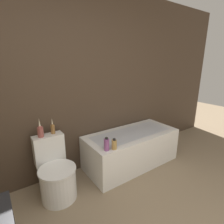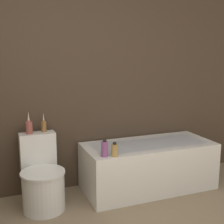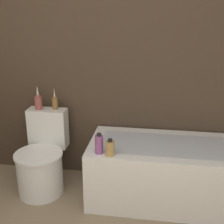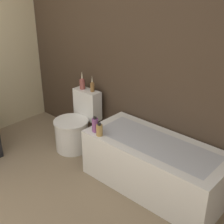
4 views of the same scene
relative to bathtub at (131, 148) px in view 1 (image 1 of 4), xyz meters
name	(u,v)px [view 1 (image 1 of 4)]	position (x,y,z in m)	size (l,w,h in m)	color
wall_back_tiled	(72,85)	(-0.78, 0.38, 1.03)	(6.40, 0.06, 2.60)	#423326
bathtub	(131,148)	(0.00, 0.00, 0.00)	(1.48, 0.66, 0.53)	white
toilet	(56,175)	(-1.21, -0.01, 0.01)	(0.44, 0.58, 0.72)	white
vase_gold	(40,131)	(-1.28, 0.20, 0.53)	(0.07, 0.07, 0.23)	#994C47
vase_silver	(53,128)	(-1.13, 0.23, 0.52)	(0.05, 0.05, 0.21)	olive
shampoo_bottle_tall	(107,144)	(-0.62, -0.24, 0.34)	(0.07, 0.07, 0.17)	#8C4C8C
shampoo_bottle_short	(114,144)	(-0.52, -0.27, 0.33)	(0.07, 0.07, 0.14)	tan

